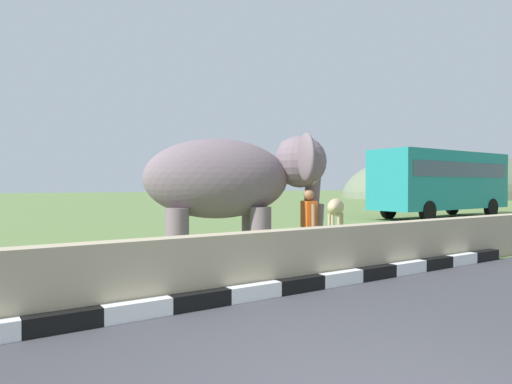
# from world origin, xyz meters

# --- Properties ---
(striped_curb) EXTENTS (16.20, 0.20, 0.24)m
(striped_curb) POSITION_xyz_m (-0.35, 3.28, 0.12)
(striped_curb) COLOR white
(striped_curb) RESTS_ON ground_plane
(barrier_parapet) EXTENTS (28.00, 0.36, 1.00)m
(barrier_parapet) POSITION_xyz_m (2.00, 3.58, 0.50)
(barrier_parapet) COLOR tan
(barrier_parapet) RESTS_ON ground_plane
(elephant) EXTENTS (4.06, 3.08, 2.85)m
(elephant) POSITION_xyz_m (2.21, 5.92, 1.84)
(elephant) COLOR slate
(elephant) RESTS_ON ground_plane
(person_handler) EXTENTS (0.35, 0.64, 1.66)m
(person_handler) POSITION_xyz_m (3.64, 5.13, 0.93)
(person_handler) COLOR navy
(person_handler) RESTS_ON ground_plane
(bus_teal) EXTENTS (9.22, 2.79, 3.50)m
(bus_teal) POSITION_xyz_m (18.83, 12.19, 2.08)
(bus_teal) COLOR teal
(bus_teal) RESTS_ON ground_plane
(cow_near) EXTENTS (1.74, 1.51, 1.23)m
(cow_near) POSITION_xyz_m (9.45, 10.40, 0.87)
(cow_near) COLOR tan
(cow_near) RESTS_ON ground_plane
(hill_east) EXTENTS (31.78, 25.43, 13.47)m
(hill_east) POSITION_xyz_m (55.00, 36.19, 0.00)
(hill_east) COLOR #67735A
(hill_east) RESTS_ON ground_plane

